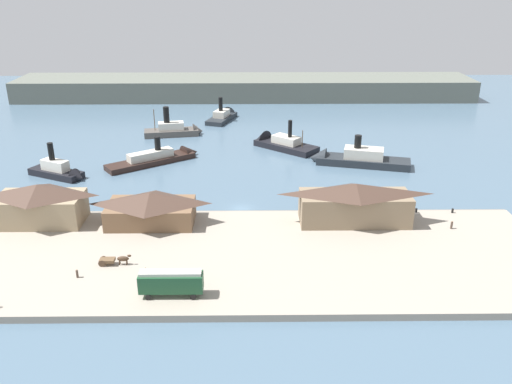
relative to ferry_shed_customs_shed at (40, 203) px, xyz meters
name	(u,v)px	position (x,y,z in m)	size (l,w,h in m)	color
ground_plane	(241,209)	(38.78, 8.80, -5.25)	(320.00, 320.00, 0.00)	slate
quay_promenade	(239,257)	(38.78, -13.20, -4.65)	(110.00, 36.00, 1.20)	#9E9384
seawall_edge	(241,213)	(38.78, 5.20, -4.75)	(110.00, 0.80, 1.00)	gray
ferry_shed_customs_shed	(40,203)	(0.00, 0.00, 0.00)	(16.63, 8.98, 7.99)	#998466
ferry_shed_central_terminal	(151,208)	(21.44, -0.47, -0.85)	(17.00, 9.68, 6.31)	brown
ferry_shed_west_terminal	(355,203)	(61.09, -0.53, 0.04)	(21.62, 7.97, 8.08)	#847056
street_tram	(171,281)	(28.82, -25.98, -1.59)	(9.62, 2.69, 4.21)	#1E4C2D
horse_cart	(113,260)	(17.83, -16.61, -3.13)	(5.43, 1.62, 1.87)	brown
pedestrian_walking_east	(145,272)	(23.86, -20.50, -3.28)	(0.42, 0.42, 1.70)	#232328
pedestrian_near_west_shed	(452,225)	(79.26, -3.72, -3.28)	(0.42, 0.42, 1.69)	#4C3D33
pedestrian_by_tram	(77,274)	(12.95, -20.65, -3.36)	(0.38, 0.38, 1.52)	#4C3D33
mooring_post_center_west	(453,211)	(82.06, 3.55, -3.60)	(0.44, 0.44, 0.90)	black
mooring_post_west	(416,210)	(74.68, 3.75, -3.60)	(0.44, 0.44, 0.90)	black
ferry_outer_harbor	(278,143)	(48.90, 52.10, -4.02)	(19.62, 18.07, 10.90)	black
ferry_mid_harbor	(352,159)	(67.48, 36.90, -3.65)	(26.68, 12.20, 9.84)	#23282D
ferry_departing_north	(162,157)	(17.36, 39.79, -4.07)	(24.13, 19.18, 8.70)	black
ferry_moored_east	(60,171)	(-5.72, 28.06, -3.71)	(15.88, 10.79, 9.81)	black
ferry_approaching_west	(177,130)	(18.25, 64.70, -3.63)	(18.48, 8.16, 10.57)	#514C47
ferry_approaching_east	(224,116)	(31.84, 84.05, -4.01)	(10.62, 17.79, 10.06)	#23282D
far_headland	(245,87)	(38.78, 118.80, -1.25)	(180.00, 24.00, 8.00)	#60665B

